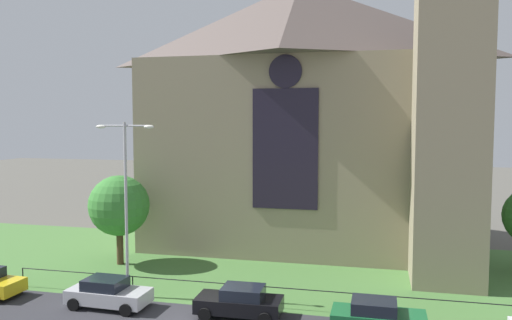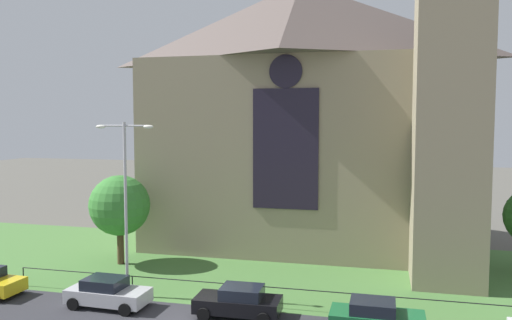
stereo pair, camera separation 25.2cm
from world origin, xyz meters
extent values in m
plane|color=#56544C|center=(0.00, 10.00, 0.00)|extent=(160.00, 160.00, 0.00)
cube|color=#477538|center=(0.00, 8.00, 0.00)|extent=(120.00, 20.00, 0.01)
cube|color=gray|center=(2.16, 16.94, 7.00)|extent=(22.00, 12.00, 14.00)
pyramid|color=#594C47|center=(2.16, 16.94, 17.00)|extent=(22.00, 12.00, 6.00)
cube|color=black|center=(2.16, 10.89, 7.70)|extent=(4.40, 0.16, 8.00)
cylinder|color=black|center=(2.16, 10.89, 12.80)|extent=(2.20, 0.15, 2.20)
cube|color=gray|center=(12.16, 8.94, 9.00)|extent=(4.00, 4.00, 18.00)
cylinder|color=black|center=(2.16, 2.50, 1.10)|extent=(27.68, 0.05, 0.05)
cylinder|color=black|center=(-11.68, 2.50, 0.55)|extent=(0.07, 0.07, 1.10)
cylinder|color=black|center=(-4.76, 2.50, 0.55)|extent=(0.06, 0.07, 1.10)
cylinder|color=black|center=(2.16, 2.50, 0.55)|extent=(0.07, 0.07, 1.10)
cylinder|color=black|center=(9.08, 2.50, 0.55)|extent=(0.07, 0.07, 1.10)
cylinder|color=#4C3823|center=(-8.50, 8.10, 1.23)|extent=(0.45, 0.45, 2.46)
sphere|color=#387F33|center=(-8.50, 8.10, 3.97)|extent=(4.01, 4.01, 4.01)
cylinder|color=#B2B2B7|center=(-5.00, 2.40, 4.76)|extent=(0.16, 0.16, 9.52)
cylinder|color=#B2B2B7|center=(-5.70, 2.40, 9.32)|extent=(1.40, 0.10, 0.10)
cylinder|color=#B2B2B7|center=(-4.30, 2.40, 9.32)|extent=(1.40, 0.10, 0.10)
ellipsoid|color=white|center=(-6.40, 2.40, 9.27)|extent=(0.57, 0.26, 0.20)
ellipsoid|color=white|center=(-3.60, 2.40, 9.27)|extent=(0.57, 0.26, 0.20)
cylinder|color=black|center=(-11.20, 1.54, 0.32)|extent=(0.65, 0.25, 0.64)
cube|color=#B7B7BC|center=(-5.18, 0.69, 0.61)|extent=(4.26, 1.94, 0.70)
cube|color=black|center=(-5.38, 0.70, 1.23)|extent=(2.05, 1.67, 0.55)
cylinder|color=black|center=(-3.68, 1.54, 0.32)|extent=(0.65, 0.24, 0.64)
cylinder|color=black|center=(-3.74, -0.26, 0.32)|extent=(0.65, 0.24, 0.64)
cylinder|color=black|center=(-6.62, 1.64, 0.32)|extent=(0.65, 0.24, 0.64)
cylinder|color=black|center=(-6.68, -0.16, 0.32)|extent=(0.65, 0.24, 0.64)
cube|color=black|center=(1.67, 1.04, 0.61)|extent=(4.24, 1.89, 0.70)
cube|color=black|center=(1.87, 1.04, 1.23)|extent=(2.04, 1.64, 0.55)
cylinder|color=black|center=(0.22, 0.11, 0.32)|extent=(0.64, 0.23, 0.64)
cylinder|color=black|center=(0.18, 1.91, 0.32)|extent=(0.64, 0.23, 0.64)
cylinder|color=black|center=(3.15, 0.17, 0.32)|extent=(0.64, 0.23, 0.64)
cylinder|color=black|center=(3.11, 1.97, 0.32)|extent=(0.64, 0.23, 0.64)
cube|color=#196033|center=(8.31, 0.60, 0.61)|extent=(4.21, 1.83, 0.70)
cube|color=black|center=(8.11, 0.60, 1.23)|extent=(2.01, 1.61, 0.55)
cylinder|color=black|center=(6.85, 1.51, 0.32)|extent=(0.64, 0.22, 0.64)
camera|label=1|loc=(8.16, -22.70, 9.63)|focal=36.16mm
camera|label=2|loc=(8.41, -22.65, 9.63)|focal=36.16mm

